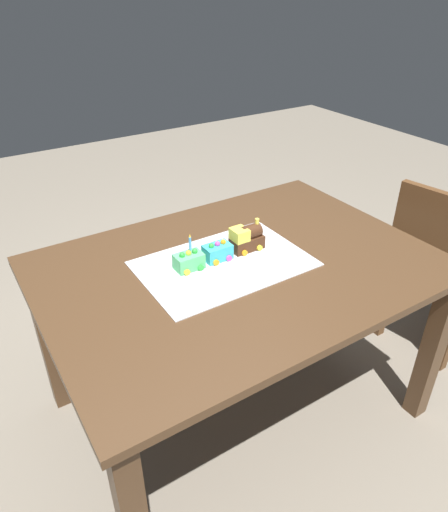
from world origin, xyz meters
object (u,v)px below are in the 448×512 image
Objects in this scene: cake_locomotive at (247,238)px; birthday_candle at (190,242)px; cake_car_gondola_turquoise at (217,252)px; cake_car_flatbed_mint_green at (189,261)px; dining_table at (239,288)px; chair at (439,263)px.

birthday_candle reaches higher than cake_locomotive.
cake_car_gondola_turquoise is at bearing -180.00° from birthday_candle.
cake_car_flatbed_mint_green is 0.07m from birthday_candle.
cake_car_flatbed_mint_green is at bearing -21.84° from dining_table.
cake_car_gondola_turquoise is at bearing -52.62° from dining_table.
cake_locomotive is at bearing 180.00° from birthday_candle.
cake_locomotive is 0.25m from cake_car_flatbed_mint_green.
cake_locomotive is at bearing -138.45° from dining_table.
cake_car_flatbed_mint_green is at bearing 70.21° from chair.
cake_car_gondola_turquoise is 0.13m from birthday_candle.
dining_table is 0.28m from birthday_candle.
chair reaches higher than dining_table.
cake_locomotive is at bearing 180.00° from cake_car_flatbed_mint_green.
birthday_candle is at bearing -0.00° from cake_locomotive.
cake_car_flatbed_mint_green is at bearing -0.00° from birthday_candle.
birthday_candle reaches higher than cake_car_gondola_turquoise.
cake_locomotive reaches higher than cake_car_gondola_turquoise.
dining_table is at bearing 41.55° from cake_locomotive.
dining_table is 0.23m from cake_car_flatbed_mint_green.
cake_car_flatbed_mint_green reaches higher than dining_table.
cake_car_flatbed_mint_green is (0.12, 0.00, 0.00)m from cake_car_gondola_turquoise.
chair reaches higher than cake_car_gondola_turquoise.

